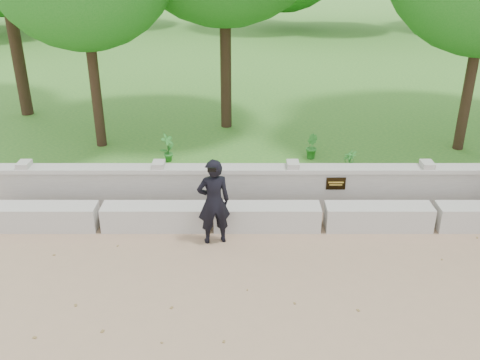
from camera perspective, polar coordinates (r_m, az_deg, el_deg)
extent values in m
plane|color=#8D7156|center=(8.26, 10.57, -11.60)|extent=(80.00, 80.00, 0.00)
cube|color=#2C6A26|center=(21.11, 4.12, 11.81)|extent=(40.00, 22.00, 0.25)
cube|color=#B3B1A9|center=(10.23, -20.14, -3.70)|extent=(1.90, 0.45, 0.45)
cube|color=#B3B1A9|center=(9.73, -8.99, -3.90)|extent=(1.90, 0.45, 0.45)
cube|color=#B3B1A9|center=(9.62, 2.89, -3.94)|extent=(1.90, 0.45, 0.45)
cube|color=#B3B1A9|center=(9.92, 14.53, -3.82)|extent=(1.90, 0.45, 0.45)
cube|color=#A9A69F|center=(10.25, 8.32, -1.11)|extent=(12.50, 0.25, 0.82)
cube|color=#B3B1A9|center=(10.07, 8.48, 1.19)|extent=(12.50, 0.35, 0.08)
cube|color=black|center=(10.09, 10.18, -0.38)|extent=(0.36, 0.02, 0.24)
imported|color=black|center=(8.96, -2.83, -2.33)|extent=(0.63, 0.48, 1.53)
cube|color=black|center=(8.37, -3.02, 1.08)|extent=(0.14, 0.05, 0.07)
cylinder|color=#382619|center=(15.72, -23.09, 14.88)|extent=(0.32, 0.32, 4.80)
cylinder|color=#382619|center=(12.72, -15.33, 10.98)|extent=(0.24, 0.24, 3.49)
cylinder|color=#382619|center=(13.58, -1.55, 13.95)|extent=(0.28, 0.28, 4.09)
cylinder|color=#382619|center=(13.11, 23.41, 10.27)|extent=(0.24, 0.24, 3.51)
imported|color=#2A7628|center=(11.85, -7.71, 3.43)|extent=(0.38, 0.41, 0.64)
imported|color=#2A7628|center=(12.06, 7.60, 3.56)|extent=(0.27, 0.32, 0.55)
imported|color=#2A7628|center=(11.14, 11.57, 1.62)|extent=(0.36, 0.39, 0.61)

